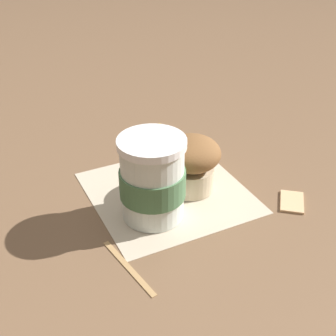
{
  "coord_description": "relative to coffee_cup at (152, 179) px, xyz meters",
  "views": [
    {
      "loc": [
        -0.53,
        0.16,
        0.39
      ],
      "look_at": [
        0.0,
        0.0,
        0.04
      ],
      "focal_mm": 50.0,
      "sensor_mm": 36.0,
      "label": 1
    }
  ],
  "objects": [
    {
      "name": "coffee_cup",
      "position": [
        0.0,
        0.0,
        0.0
      ],
      "size": [
        0.09,
        0.09,
        0.12
      ],
      "color": "silver",
      "rests_on": "paper_napkin"
    },
    {
      "name": "wooden_stirrer",
      "position": [
        -0.09,
        0.05,
        -0.06
      ],
      "size": [
        0.11,
        0.04,
        0.0
      ],
      "primitive_type": "cube",
      "rotation": [
        0.0,
        0.0,
        0.33
      ],
      "color": "tan",
      "rests_on": "ground_plane"
    },
    {
      "name": "ground_plane",
      "position": [
        0.04,
        -0.03,
        -0.06
      ],
      "size": [
        3.0,
        3.0,
        0.0
      ],
      "primitive_type": "plane",
      "color": "brown"
    },
    {
      "name": "banana",
      "position": [
        0.13,
        -0.05,
        -0.04
      ],
      "size": [
        0.16,
        0.09,
        0.03
      ],
      "color": "yellow",
      "rests_on": "paper_napkin"
    },
    {
      "name": "paper_napkin",
      "position": [
        0.04,
        -0.03,
        -0.06
      ],
      "size": [
        0.25,
        0.25,
        0.0
      ],
      "primitive_type": "cube",
      "rotation": [
        0.0,
        0.0,
        0.17
      ],
      "color": "beige",
      "rests_on": "ground_plane"
    },
    {
      "name": "muffin",
      "position": [
        0.04,
        -0.07,
        -0.01
      ],
      "size": [
        0.08,
        0.08,
        0.08
      ],
      "color": "beige",
      "rests_on": "paper_napkin"
    },
    {
      "name": "sugar_packet",
      "position": [
        -0.03,
        -0.2,
        -0.05
      ],
      "size": [
        0.06,
        0.05,
        0.01
      ],
      "primitive_type": "cube",
      "rotation": [
        0.0,
        0.0,
        5.78
      ],
      "color": "#E0B27F",
      "rests_on": "ground_plane"
    }
  ]
}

